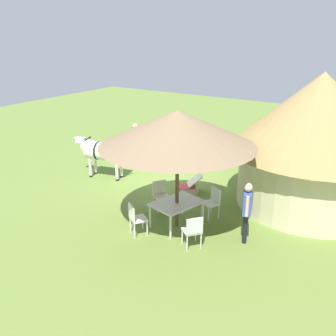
# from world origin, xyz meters

# --- Properties ---
(ground_plane) EXTENTS (36.00, 36.00, 0.00)m
(ground_plane) POSITION_xyz_m (0.00, 0.00, 0.00)
(ground_plane) COLOR olive
(thatched_hut) EXTENTS (5.31, 5.31, 4.17)m
(thatched_hut) POSITION_xyz_m (-1.04, 4.85, 2.25)
(thatched_hut) COLOR beige
(thatched_hut) RESTS_ON ground_plane
(shade_umbrella) EXTENTS (4.19, 4.19, 3.35)m
(shade_umbrella) POSITION_xyz_m (2.49, 2.06, 2.87)
(shade_umbrella) COLOR #503926
(shade_umbrella) RESTS_ON ground_plane
(patio_dining_table) EXTENTS (1.59, 1.29, 0.74)m
(patio_dining_table) POSITION_xyz_m (2.49, 2.06, 0.66)
(patio_dining_table) COLOR silver
(patio_dining_table) RESTS_ON ground_plane
(patio_chair_near_lawn) EXTENTS (0.60, 0.60, 0.90)m
(patio_chair_near_lawn) POSITION_xyz_m (3.50, 1.37, 0.52)
(patio_chair_near_lawn) COLOR white
(patio_chair_near_lawn) RESTS_ON ground_plane
(patio_chair_west_end) EXTENTS (0.61, 0.60, 0.90)m
(patio_chair_west_end) POSITION_xyz_m (3.26, 3.02, 0.52)
(patio_chair_west_end) COLOR silver
(patio_chair_west_end) RESTS_ON ground_plane
(patio_chair_east_end) EXTENTS (0.58, 0.59, 0.90)m
(patio_chair_east_end) POSITION_xyz_m (1.41, 2.65, 0.52)
(patio_chair_east_end) COLOR silver
(patio_chair_east_end) RESTS_ON ground_plane
(patio_chair_near_hut) EXTENTS (0.60, 0.59, 0.90)m
(patio_chair_near_hut) POSITION_xyz_m (1.80, 1.05, 0.52)
(patio_chair_near_hut) COLOR white
(patio_chair_near_hut) RESTS_ON ground_plane
(guest_beside_umbrella) EXTENTS (0.56, 0.36, 1.67)m
(guest_beside_umbrella) POSITION_xyz_m (2.24, 4.02, 1.00)
(guest_beside_umbrella) COLOR black
(guest_beside_umbrella) RESTS_ON ground_plane
(standing_watcher) EXTENTS (0.51, 0.47, 1.76)m
(standing_watcher) POSITION_xyz_m (-1.04, -2.09, 1.06)
(standing_watcher) COLOR black
(standing_watcher) RESTS_ON ground_plane
(striped_lounge_chair) EXTENTS (0.89, 0.94, 0.67)m
(striped_lounge_chair) POSITION_xyz_m (0.23, 1.20, 0.26)
(striped_lounge_chair) COLOR #C64048
(striped_lounge_chair) RESTS_ON ground_plane
(zebra_nearest_camera) EXTENTS (2.37, 0.78, 1.54)m
(zebra_nearest_camera) POSITION_xyz_m (-2.98, -1.25, 1.01)
(zebra_nearest_camera) COLOR silver
(zebra_nearest_camera) RESTS_ON ground_plane
(zebra_by_umbrella) EXTENTS (0.98, 2.13, 1.54)m
(zebra_by_umbrella) POSITION_xyz_m (0.70, -2.26, 1.01)
(zebra_by_umbrella) COLOR silver
(zebra_by_umbrella) RESTS_ON ground_plane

